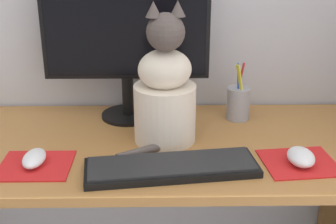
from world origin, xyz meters
TOP-DOWN VIEW (x-y plane):
  - desk at (0.00, 0.00)m, footprint 1.39×0.57m
  - monitor at (-0.06, 0.19)m, footprint 0.50×0.17m
  - keyboard at (0.07, -0.17)m, footprint 0.44×0.19m
  - mousepad_left at (-0.27, -0.13)m, footprint 0.18×0.16m
  - mousepad_right at (0.40, -0.13)m, footprint 0.20×0.18m
  - computer_mouse_left at (-0.27, -0.13)m, footprint 0.06×0.10m
  - computer_mouse_right at (0.40, -0.14)m, footprint 0.07×0.10m
  - cat at (0.06, 0.01)m, footprint 0.23×0.25m
  - pen_cup at (0.29, 0.17)m, footprint 0.07×0.07m

SIDE VIEW (x-z plane):
  - desk at x=0.00m, z-range 0.25..0.98m
  - mousepad_left at x=-0.27m, z-range 0.72..0.73m
  - mousepad_right at x=0.40m, z-range 0.72..0.73m
  - keyboard at x=0.07m, z-range 0.72..0.75m
  - computer_mouse_left at x=-0.27m, z-range 0.73..0.76m
  - computer_mouse_right at x=0.40m, z-range 0.73..0.77m
  - pen_cup at x=0.29m, z-range 0.69..0.87m
  - cat at x=0.06m, z-range 0.67..1.06m
  - monitor at x=-0.06m, z-range 0.76..1.21m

